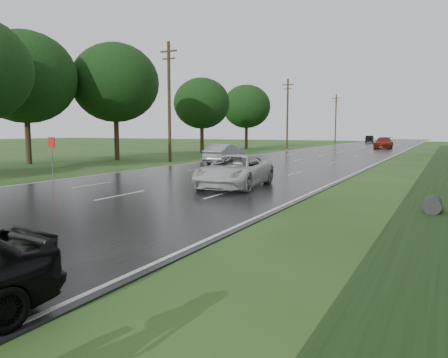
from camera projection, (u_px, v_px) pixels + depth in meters
road at (334, 153)px, 50.59m from camera, size 14.00×180.00×0.04m
edge_stripe_east at (396, 155)px, 47.50m from camera, size 0.12×180.00×0.01m
edge_stripe_west at (279, 152)px, 53.66m from camera, size 0.12×180.00×0.01m
center_line at (334, 153)px, 50.58m from camera, size 0.12×180.00×0.01m
drainage_ditch at (439, 183)px, 22.12m from camera, size 2.20×120.00×0.56m
road_sign at (52, 149)px, 25.15m from camera, size 0.50×0.06×2.30m
utility_pole_mid at (169, 100)px, 36.55m from camera, size 1.60×0.26×10.00m
utility_pole_far at (287, 113)px, 63.03m from camera, size 1.60×0.26×10.00m
utility_pole_distant at (336, 118)px, 89.52m from camera, size 1.60×0.26×10.00m
tree_west_c at (115, 83)px, 39.01m from camera, size 7.80×7.80×10.43m
tree_west_d at (202, 103)px, 51.12m from camera, size 6.60×6.60×8.80m
tree_west_e at (25, 77)px, 34.21m from camera, size 8.00×8.00×10.44m
tree_west_f at (246, 107)px, 63.72m from camera, size 7.00×7.00×9.29m
white_pickup at (235, 171)px, 20.45m from camera, size 3.03×5.66×1.51m
silver_sedan at (225, 154)px, 34.81m from camera, size 1.85×4.84×1.57m
far_car_red at (383, 143)px, 63.58m from camera, size 2.39×5.72×1.65m
far_car_dark at (370, 139)px, 93.73m from camera, size 2.06×4.68×1.49m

